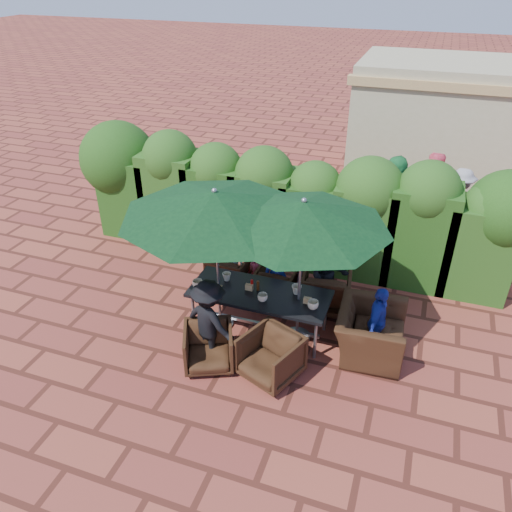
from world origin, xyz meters
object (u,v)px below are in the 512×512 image
(chair_far_right, at_px, (326,287))
(chair_end_right, at_px, (371,326))
(umbrella_right, at_px, (303,214))
(dining_table, at_px, (260,296))
(umbrella_left, at_px, (215,204))
(chair_far_mid, at_px, (277,281))
(chair_near_right, at_px, (271,355))
(chair_near_left, at_px, (209,345))
(chair_far_left, at_px, (231,269))

(chair_far_right, distance_m, chair_end_right, 1.26)
(umbrella_right, relative_size, chair_far_right, 3.02)
(dining_table, xyz_separation_m, umbrella_left, (-0.67, -0.08, 1.54))
(chair_far_mid, height_order, chair_near_right, chair_near_right)
(chair_far_right, relative_size, chair_near_right, 1.08)
(umbrella_left, relative_size, chair_near_left, 3.92)
(chair_far_left, relative_size, chair_far_mid, 1.05)
(umbrella_left, bearing_deg, chair_far_right, 34.10)
(chair_far_mid, bearing_deg, chair_far_left, -3.18)
(umbrella_left, xyz_separation_m, umbrella_right, (1.30, 0.10, -0.00))
(chair_near_right, bearing_deg, chair_far_right, 100.66)
(umbrella_left, distance_m, chair_end_right, 2.98)
(chair_far_left, distance_m, chair_end_right, 2.86)
(chair_far_mid, height_order, chair_near_left, chair_near_left)
(dining_table, relative_size, chair_far_left, 2.98)
(chair_far_left, xyz_separation_m, chair_end_right, (2.68, -0.97, 0.13))
(chair_near_left, relative_size, chair_end_right, 0.64)
(umbrella_right, distance_m, chair_near_right, 2.07)
(chair_far_right, bearing_deg, umbrella_right, 67.90)
(umbrella_right, height_order, chair_near_left, umbrella_right)
(umbrella_left, bearing_deg, chair_far_mid, 57.41)
(dining_table, height_order, chair_end_right, chair_end_right)
(umbrella_left, relative_size, chair_far_right, 3.41)
(chair_near_right, bearing_deg, umbrella_right, 104.08)
(chair_far_right, xyz_separation_m, chair_end_right, (0.88, -0.90, 0.08))
(chair_far_left, xyz_separation_m, chair_near_left, (0.47, -2.05, -0.01))
(chair_near_left, height_order, chair_end_right, chair_end_right)
(chair_near_right, bearing_deg, chair_far_mid, 126.55)
(chair_far_right, distance_m, chair_near_right, 1.95)
(dining_table, height_order, chair_near_right, chair_near_right)
(umbrella_right, bearing_deg, chair_near_right, -98.10)
(dining_table, distance_m, chair_far_right, 1.33)
(chair_near_left, bearing_deg, chair_far_left, 78.86)
(umbrella_left, bearing_deg, chair_near_right, -36.59)
(umbrella_right, xyz_separation_m, chair_near_right, (-0.14, -0.96, -1.82))
(umbrella_left, relative_size, chair_far_left, 3.84)
(chair_far_right, bearing_deg, umbrella_left, 26.92)
(dining_table, distance_m, chair_near_right, 1.10)
(chair_far_mid, relative_size, chair_end_right, 0.62)
(dining_table, xyz_separation_m, chair_near_right, (0.49, -0.94, -0.28))
(chair_far_right, bearing_deg, chair_far_left, -9.28)
(umbrella_left, distance_m, umbrella_right, 1.30)
(umbrella_left, bearing_deg, chair_far_left, 102.85)
(dining_table, height_order, chair_far_left, dining_table)
(chair_far_right, bearing_deg, chair_near_left, 49.00)
(chair_near_right, relative_size, chair_end_right, 0.68)
(chair_end_right, bearing_deg, umbrella_left, 90.48)
(chair_far_mid, bearing_deg, dining_table, 90.67)
(chair_near_left, bearing_deg, chair_far_mid, 53.06)
(chair_far_right, height_order, chair_near_left, chair_far_right)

